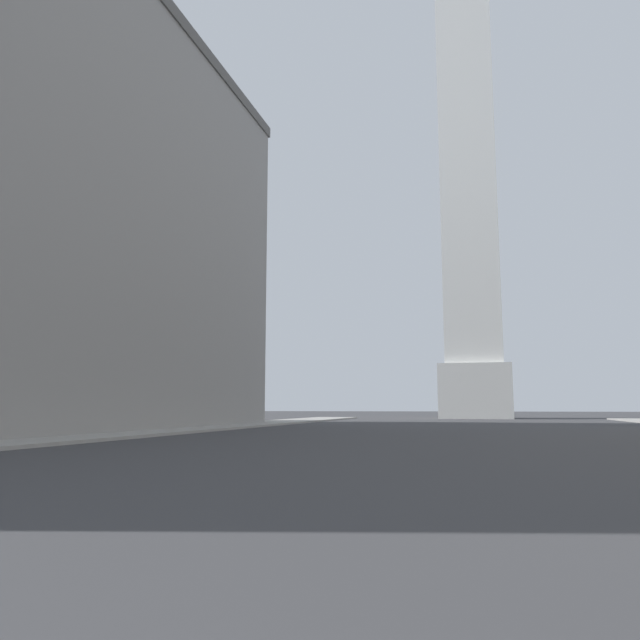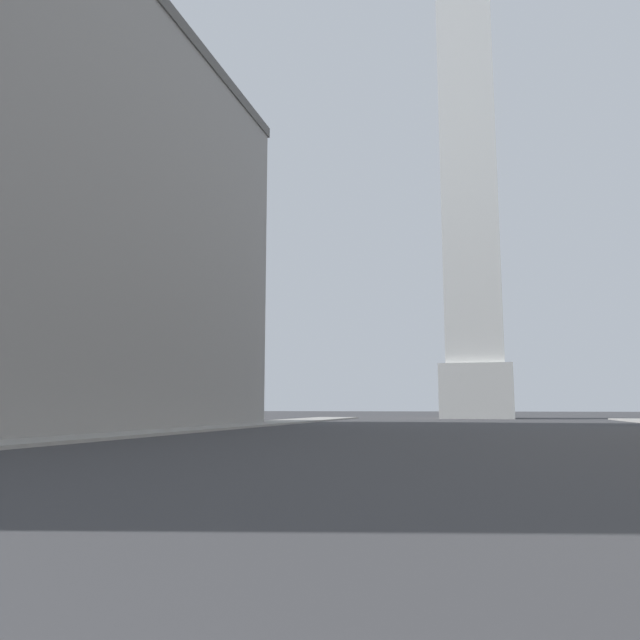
{
  "view_description": "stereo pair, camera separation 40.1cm",
  "coord_description": "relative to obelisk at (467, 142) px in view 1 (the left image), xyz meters",
  "views": [
    {
      "loc": [
        0.86,
        -0.07,
        1.44
      ],
      "look_at": [
        -15.14,
        61.64,
        10.33
      ],
      "focal_mm": 35.0,
      "sensor_mm": 36.0,
      "label": 1
    },
    {
      "loc": [
        1.25,
        0.03,
        1.44
      ],
      "look_at": [
        -15.14,
        61.64,
        10.33
      ],
      "focal_mm": 35.0,
      "sensor_mm": 36.0,
      "label": 2
    }
  ],
  "objects": [
    {
      "name": "sidewalk_left",
      "position": [
        -16.99,
        -51.81,
        -36.26
      ],
      "size": [
        5.0,
        97.15,
        0.15
      ],
      "primitive_type": "cube",
      "color": "gray",
      "rests_on": "ground_plane"
    },
    {
      "name": "obelisk",
      "position": [
        0.0,
        0.0,
        0.0
      ],
      "size": [
        8.73,
        8.73,
        75.93
      ],
      "color": "silver",
      "rests_on": "ground_plane"
    }
  ]
}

